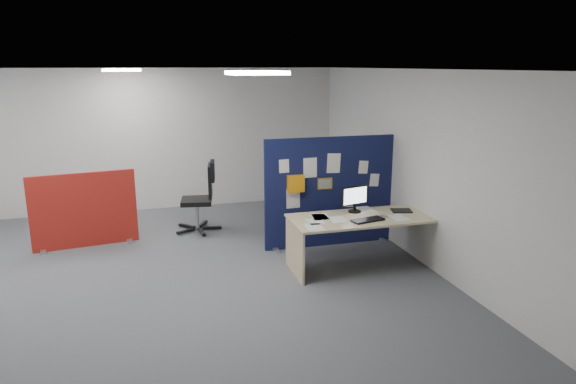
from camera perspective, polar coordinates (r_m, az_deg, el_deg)
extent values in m
plane|color=#56595F|center=(7.17, -21.03, -9.61)|extent=(9.00, 9.00, 0.00)
cube|color=white|center=(6.62, -23.10, 12.40)|extent=(9.00, 7.00, 0.02)
cube|color=silver|center=(10.20, -20.02, 5.21)|extent=(9.00, 0.02, 2.70)
cube|color=silver|center=(3.47, -27.99, -11.65)|extent=(9.00, 0.02, 2.70)
cube|color=silver|center=(7.67, 13.56, 3.02)|extent=(0.02, 7.00, 2.70)
cube|color=white|center=(5.70, -3.54, 13.08)|extent=(0.60, 0.60, 0.04)
cube|color=white|center=(9.08, -17.95, 12.77)|extent=(0.60, 0.60, 0.04)
cube|color=#0D1633|center=(7.91, 4.68, 0.00)|extent=(2.07, 0.06, 1.70)
cube|color=#A9AAAF|center=(7.91, -1.49, -6.28)|extent=(0.08, 0.30, 0.04)
cube|color=#A9AAAF|center=(8.48, 10.20, -5.07)|extent=(0.08, 0.30, 0.04)
cube|color=white|center=(7.56, -0.44, 2.89)|extent=(0.15, 0.01, 0.20)
cube|color=white|center=(7.68, 2.48, 2.71)|extent=(0.21, 0.01, 0.30)
cube|color=white|center=(7.80, 5.10, 3.21)|extent=(0.21, 0.01, 0.30)
cube|color=white|center=(8.00, 8.37, 2.75)|extent=(0.15, 0.01, 0.20)
cube|color=white|center=(7.71, 0.58, -0.73)|extent=(0.21, 0.01, 0.30)
cube|color=white|center=(8.01, 6.82, -0.60)|extent=(0.21, 0.01, 0.30)
cube|color=white|center=(8.12, 9.57, 1.32)|extent=(0.15, 0.01, 0.20)
cube|color=gold|center=(7.81, 4.11, 0.94)|extent=(0.24, 0.01, 0.18)
cube|color=orange|center=(7.62, 0.88, 0.93)|extent=(0.25, 0.10, 0.25)
cube|color=#D5BB89|center=(7.10, 8.17, -2.88)|extent=(1.96, 0.87, 0.03)
cube|color=#D5BB89|center=(6.91, 0.76, -6.42)|extent=(0.03, 0.80, 0.70)
cube|color=#D5BB89|center=(7.63, 14.66, -4.88)|extent=(0.03, 0.80, 0.70)
cube|color=#D5BB89|center=(7.51, 6.89, -3.22)|extent=(1.77, 0.02, 0.30)
cylinder|color=black|center=(7.32, 7.41, -2.14)|extent=(0.18, 0.18, 0.02)
cube|color=black|center=(7.30, 7.42, -1.73)|extent=(0.04, 0.03, 0.09)
cube|color=black|center=(7.26, 7.46, -0.37)|extent=(0.42, 0.14, 0.27)
cube|color=white|center=(7.24, 7.53, -0.41)|extent=(0.38, 0.10, 0.23)
cube|color=black|center=(6.93, 8.84, -3.09)|extent=(0.48, 0.27, 0.02)
cube|color=#A9AAAF|center=(7.12, 10.56, -2.68)|extent=(0.11, 0.08, 0.03)
cube|color=black|center=(7.48, 12.49, -2.03)|extent=(0.33, 0.29, 0.01)
cube|color=maroon|center=(8.48, -21.70, -1.89)|extent=(1.55, 0.27, 1.17)
cube|color=#A9AAAF|center=(8.74, -25.48, -5.70)|extent=(0.08, 0.30, 0.04)
cube|color=#A9AAAF|center=(8.59, -17.19, -5.25)|extent=(0.08, 0.30, 0.04)
cube|color=black|center=(8.90, -8.45, -3.94)|extent=(0.33, 0.11, 0.04)
cube|color=black|center=(9.12, -9.45, -3.53)|extent=(0.20, 0.32, 0.04)
cube|color=black|center=(9.06, -11.17, -3.73)|extent=(0.27, 0.27, 0.04)
cube|color=black|center=(8.79, -11.31, -4.29)|extent=(0.32, 0.20, 0.04)
cube|color=black|center=(8.69, -9.59, -4.43)|extent=(0.10, 0.33, 0.04)
cylinder|color=#A9AAAF|center=(8.84, -10.06, -2.57)|extent=(0.07, 0.07, 0.46)
cube|color=black|center=(8.77, -10.13, -1.00)|extent=(0.57, 0.57, 0.08)
cube|color=black|center=(8.68, -8.65, 1.27)|extent=(0.13, 0.46, 0.55)
cube|color=black|center=(8.64, -8.40, 2.34)|extent=(0.13, 0.42, 0.33)
cube|color=white|center=(6.84, 3.06, -3.28)|extent=(0.21, 0.30, 0.00)
cube|color=white|center=(7.03, 3.64, -2.80)|extent=(0.25, 0.33, 0.00)
cube|color=white|center=(7.15, 12.21, -2.81)|extent=(0.23, 0.32, 0.00)
cube|color=white|center=(6.61, 2.94, -3.90)|extent=(0.24, 0.32, 0.00)
cube|color=white|center=(7.47, 8.59, -1.91)|extent=(0.21, 0.30, 0.00)
cube|color=white|center=(6.94, 5.58, -3.06)|extent=(0.24, 0.32, 0.00)
cube|color=white|center=(7.04, 3.50, -2.77)|extent=(0.21, 0.30, 0.00)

